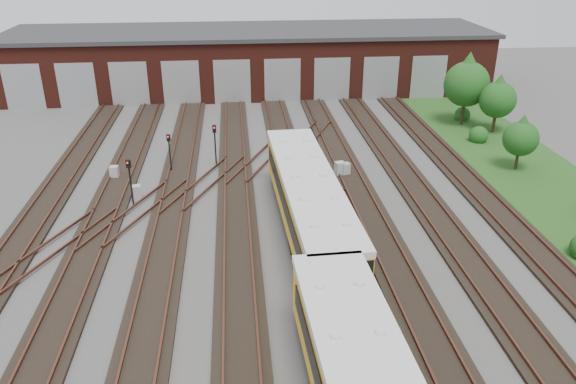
{
  "coord_description": "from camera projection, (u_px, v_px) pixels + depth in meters",
  "views": [
    {
      "loc": [
        -1.84,
        -21.33,
        15.7
      ],
      "look_at": [
        1.03,
        8.06,
        2.0
      ],
      "focal_mm": 35.0,
      "sensor_mm": 36.0,
      "label": 1
    }
  ],
  "objects": [
    {
      "name": "ground",
      "position": [
        283.0,
        305.0,
        26.03
      ],
      "size": [
        120.0,
        120.0,
        0.0
      ],
      "primitive_type": "plane",
      "color": "#454340",
      "rests_on": "ground"
    },
    {
      "name": "track_network",
      "position": [
        278.0,
        295.0,
        26.5
      ],
      "size": [
        30.4,
        70.0,
        0.33
      ],
      "color": "black",
      "rests_on": "ground"
    },
    {
      "name": "maintenance_shed",
      "position": [
        250.0,
        59.0,
        60.77
      ],
      "size": [
        51.0,
        12.5,
        6.35
      ],
      "color": "#4B1A12",
      "rests_on": "ground"
    },
    {
      "name": "grass_verge",
      "position": [
        558.0,
        196.0,
        36.72
      ],
      "size": [
        8.0,
        55.0,
        0.05
      ],
      "primitive_type": "cube",
      "color": "#1C4617",
      "rests_on": "ground"
    },
    {
      "name": "signal_mast_0",
      "position": [
        130.0,
        177.0,
        34.59
      ],
      "size": [
        0.3,
        0.29,
        3.11
      ],
      "rotation": [
        0.0,
        0.0,
        -0.35
      ],
      "color": "black",
      "rests_on": "ground"
    },
    {
      "name": "signal_mast_1",
      "position": [
        169.0,
        148.0,
        39.6
      ],
      "size": [
        0.27,
        0.25,
        2.86
      ],
      "rotation": [
        0.0,
        0.0,
        -0.17
      ],
      "color": "black",
      "rests_on": "ground"
    },
    {
      "name": "signal_mast_2",
      "position": [
        215.0,
        140.0,
        40.55
      ],
      "size": [
        0.28,
        0.26,
        3.17
      ],
      "rotation": [
        0.0,
        0.0,
        -0.03
      ],
      "color": "black",
      "rests_on": "ground"
    },
    {
      "name": "signal_mast_3",
      "position": [
        343.0,
        207.0,
        30.99
      ],
      "size": [
        0.25,
        0.23,
        2.98
      ],
      "rotation": [
        0.0,
        0.0,
        0.02
      ],
      "color": "black",
      "rests_on": "ground"
    },
    {
      "name": "relay_cabinet_1",
      "position": [
        114.0,
        173.0,
        39.1
      ],
      "size": [
        0.61,
        0.52,
        0.95
      ],
      "primitive_type": "cube",
      "rotation": [
        0.0,
        0.0,
        -0.07
      ],
      "color": "#AFB2B4",
      "rests_on": "ground"
    },
    {
      "name": "relay_cabinet_2",
      "position": [
        137.0,
        192.0,
        36.11
      ],
      "size": [
        0.67,
        0.6,
        0.96
      ],
      "primitive_type": "cube",
      "rotation": [
        0.0,
        0.0,
        0.25
      ],
      "color": "#AFB2B4",
      "rests_on": "ground"
    },
    {
      "name": "relay_cabinet_3",
      "position": [
        340.0,
        169.0,
        39.49
      ],
      "size": [
        0.77,
        0.69,
        1.08
      ],
      "primitive_type": "cube",
      "rotation": [
        0.0,
        0.0,
        0.27
      ],
      "color": "#AFB2B4",
      "rests_on": "ground"
    },
    {
      "name": "relay_cabinet_4",
      "position": [
        345.0,
        170.0,
        39.58
      ],
      "size": [
        0.7,
        0.63,
        0.96
      ],
      "primitive_type": "cube",
      "rotation": [
        0.0,
        0.0,
        0.32
      ],
      "color": "#AFB2B4",
      "rests_on": "ground"
    },
    {
      "name": "tree_0",
      "position": [
        467.0,
        79.0,
        48.59
      ],
      "size": [
        3.91,
        3.91,
        6.49
      ],
      "color": "#322416",
      "rests_on": "ground"
    },
    {
      "name": "tree_1",
      "position": [
        498.0,
        95.0,
        47.06
      ],
      "size": [
        3.06,
        3.06,
        5.08
      ],
      "color": "#322416",
      "rests_on": "ground"
    },
    {
      "name": "tree_3",
      "position": [
        521.0,
        135.0,
        39.76
      ],
      "size": [
        2.51,
        2.51,
        4.15
      ],
      "color": "#322416",
      "rests_on": "ground"
    },
    {
      "name": "bush_1",
      "position": [
        479.0,
        133.0,
        45.93
      ],
      "size": [
        1.54,
        1.54,
        1.54
      ],
      "primitive_type": "sphere",
      "color": "#174012",
      "rests_on": "ground"
    },
    {
      "name": "bush_2",
      "position": [
        463.0,
        113.0,
        51.33
      ],
      "size": [
        1.42,
        1.42,
        1.42
      ],
      "primitive_type": "sphere",
      "color": "#174012",
      "rests_on": "ground"
    }
  ]
}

